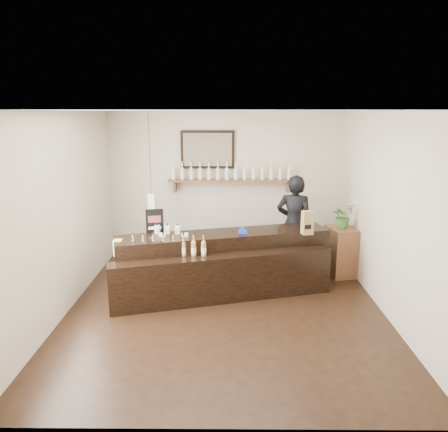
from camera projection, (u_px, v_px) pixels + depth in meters
name	position (u px, v px, depth m)	size (l,w,h in m)	color
ground	(225.00, 308.00, 6.36)	(5.00, 5.00, 0.00)	black
room_shell	(225.00, 193.00, 5.96)	(5.00, 5.00, 5.00)	beige
back_wall_decor	(219.00, 167.00, 8.26)	(2.66, 0.96, 1.69)	brown
counter	(223.00, 265.00, 6.82)	(3.40, 1.76, 1.10)	black
promo_sign	(155.00, 221.00, 6.77)	(0.27, 0.07, 0.38)	black
paper_bag	(307.00, 223.00, 6.70)	(0.19, 0.16, 0.36)	#A17C4D
tape_dispenser	(243.00, 231.00, 6.75)	(0.13, 0.05, 0.11)	#1941B0
side_cabinet	(341.00, 251.00, 7.57)	(0.53, 0.65, 0.84)	brown
potted_plant	(343.00, 216.00, 7.43)	(0.38, 0.33, 0.42)	#3F6C2B
shopkeeper	(294.00, 218.00, 7.63)	(0.71, 0.47, 1.96)	black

